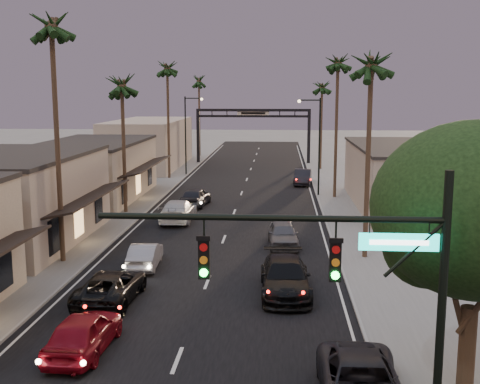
# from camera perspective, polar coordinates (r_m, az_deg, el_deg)

# --- Properties ---
(ground) EXTENTS (200.00, 200.00, 0.00)m
(ground) POSITION_cam_1_polar(r_m,az_deg,el_deg) (51.26, -0.29, -1.25)
(ground) COLOR slate
(ground) RESTS_ON ground
(road) EXTENTS (14.00, 120.00, 0.02)m
(road) POSITION_cam_1_polar(r_m,az_deg,el_deg) (56.17, 0.08, -0.29)
(road) COLOR black
(road) RESTS_ON ground
(sidewalk_left) EXTENTS (5.00, 92.00, 0.12)m
(sidewalk_left) POSITION_cam_1_polar(r_m,az_deg,el_deg) (64.31, -7.98, 0.92)
(sidewalk_left) COLOR slate
(sidewalk_left) RESTS_ON ground
(sidewalk_right) EXTENTS (5.00, 92.00, 0.12)m
(sidewalk_right) POSITION_cam_1_polar(r_m,az_deg,el_deg) (63.22, 9.13, 0.75)
(sidewalk_right) COLOR slate
(sidewalk_right) RESTS_ON ground
(storefront_mid) EXTENTS (8.00, 14.00, 5.50)m
(storefront_mid) POSITION_cam_1_polar(r_m,az_deg,el_deg) (40.45, -20.51, -0.83)
(storefront_mid) COLOR gray
(storefront_mid) RESTS_ON ground
(storefront_far) EXTENTS (8.00, 16.00, 5.00)m
(storefront_far) POSITION_cam_1_polar(r_m,az_deg,el_deg) (55.27, -13.71, 1.89)
(storefront_far) COLOR tan
(storefront_far) RESTS_ON ground
(storefront_dist) EXTENTS (8.00, 20.00, 6.00)m
(storefront_dist) POSITION_cam_1_polar(r_m,az_deg,el_deg) (77.32, -8.62, 4.55)
(storefront_dist) COLOR gray
(storefront_dist) RESTS_ON ground
(building_right) EXTENTS (8.00, 18.00, 5.00)m
(building_right) POSITION_cam_1_polar(r_m,az_deg,el_deg) (51.77, 15.36, 1.32)
(building_right) COLOR gray
(building_right) RESTS_ON ground
(traffic_signal) EXTENTS (8.51, 0.22, 7.80)m
(traffic_signal) POSITION_cam_1_polar(r_m,az_deg,el_deg) (15.07, 11.60, -8.20)
(traffic_signal) COLOR black
(traffic_signal) RESTS_ON ground
(corner_tree) EXTENTS (6.20, 6.20, 8.80)m
(corner_tree) POSITION_cam_1_polar(r_m,az_deg,el_deg) (18.96, 21.71, -2.22)
(corner_tree) COLOR #38281C
(corner_tree) RESTS_ON ground
(arch) EXTENTS (15.20, 0.40, 7.27)m
(arch) POSITION_cam_1_polar(r_m,az_deg,el_deg) (80.41, 1.26, 6.65)
(arch) COLOR black
(arch) RESTS_ON ground
(streetlight_right) EXTENTS (2.13, 0.30, 9.00)m
(streetlight_right) POSITION_cam_1_polar(r_m,az_deg,el_deg) (55.48, 7.26, 5.05)
(streetlight_right) COLOR black
(streetlight_right) RESTS_ON ground
(streetlight_left) EXTENTS (2.13, 0.30, 9.00)m
(streetlight_left) POSITION_cam_1_polar(r_m,az_deg,el_deg) (69.17, -4.96, 5.97)
(streetlight_left) COLOR black
(streetlight_left) RESTS_ON ground
(palm_lb) EXTENTS (3.20, 3.20, 15.20)m
(palm_lb) POSITION_cam_1_polar(r_m,az_deg,el_deg) (34.67, -17.49, 15.37)
(palm_lb) COLOR #38281C
(palm_lb) RESTS_ON ground
(palm_lc) EXTENTS (3.20, 3.20, 12.20)m
(palm_lc) POSITION_cam_1_polar(r_m,az_deg,el_deg) (47.82, -11.16, 10.40)
(palm_lc) COLOR #38281C
(palm_lc) RESTS_ON ground
(palm_ld) EXTENTS (3.20, 3.20, 14.20)m
(palm_ld) POSITION_cam_1_polar(r_m,az_deg,el_deg) (66.42, -6.92, 11.91)
(palm_ld) COLOR #38281C
(palm_ld) RESTS_ON ground
(palm_ra) EXTENTS (3.20, 3.20, 13.20)m
(palm_ra) POSITION_cam_1_polar(r_m,az_deg,el_deg) (34.62, 12.37, 12.36)
(palm_ra) COLOR #38281C
(palm_ra) RESTS_ON ground
(palm_rb) EXTENTS (3.20, 3.20, 14.20)m
(palm_rb) POSITION_cam_1_polar(r_m,az_deg,el_deg) (54.52, 9.29, 12.38)
(palm_rb) COLOR #38281C
(palm_rb) RESTS_ON ground
(palm_rc) EXTENTS (3.20, 3.20, 12.20)m
(palm_rc) POSITION_cam_1_polar(r_m,az_deg,el_deg) (74.39, 7.80, 10.14)
(palm_rc) COLOR #38281C
(palm_rc) RESTS_ON ground
(palm_far) EXTENTS (3.20, 3.20, 13.20)m
(palm_far) POSITION_cam_1_polar(r_m,az_deg,el_deg) (89.04, -3.92, 10.72)
(palm_far) COLOR #38281C
(palm_far) RESTS_ON ground
(oncoming_red) EXTENTS (2.03, 4.69, 1.58)m
(oncoming_red) POSITION_cam_1_polar(r_m,az_deg,el_deg) (23.60, -14.61, -12.75)
(oncoming_red) COLOR maroon
(oncoming_red) RESTS_ON ground
(oncoming_pickup) EXTENTS (2.59, 5.29, 1.45)m
(oncoming_pickup) POSITION_cam_1_polar(r_m,az_deg,el_deg) (28.70, -12.14, -8.73)
(oncoming_pickup) COLOR black
(oncoming_pickup) RESTS_ON ground
(oncoming_silver) EXTENTS (1.69, 4.23, 1.37)m
(oncoming_silver) POSITION_cam_1_polar(r_m,az_deg,el_deg) (33.72, -8.98, -5.93)
(oncoming_silver) COLOR gray
(oncoming_silver) RESTS_ON ground
(oncoming_white) EXTENTS (2.28, 5.59, 1.62)m
(oncoming_white) POSITION_cam_1_polar(r_m,az_deg,el_deg) (45.02, -5.88, -1.77)
(oncoming_white) COLOR #AEAEAE
(oncoming_white) RESTS_ON ground
(oncoming_dgrey) EXTENTS (2.43, 4.94, 1.62)m
(oncoming_dgrey) POSITION_cam_1_polar(r_m,az_deg,el_deg) (50.82, -4.24, -0.45)
(oncoming_dgrey) COLOR black
(oncoming_dgrey) RESTS_ON ground
(curbside_black) EXTENTS (2.55, 5.83, 1.67)m
(curbside_black) POSITION_cam_1_polar(r_m,az_deg,el_deg) (29.08, 4.31, -8.06)
(curbside_black) COLOR black
(curbside_black) RESTS_ON ground
(curbside_grey) EXTENTS (2.11, 4.58, 1.52)m
(curbside_grey) POSITION_cam_1_polar(r_m,az_deg,el_deg) (37.79, 4.09, -4.02)
(curbside_grey) COLOR #494A4E
(curbside_grey) RESTS_ON ground
(curbside_far) EXTENTS (2.07, 4.87, 1.56)m
(curbside_far) POSITION_cam_1_polar(r_m,az_deg,el_deg) (62.73, 5.96, 1.42)
(curbside_far) COLOR black
(curbside_far) RESTS_ON ground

